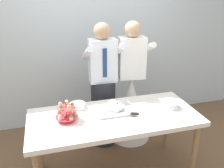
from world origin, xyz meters
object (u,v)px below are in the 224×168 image
Objects in this scene: round_cake at (77,106)px; person_groom at (103,93)px; dessert_table at (114,121)px; person_bride at (131,100)px; plate_stack at (170,104)px; main_cake_tray at (115,107)px; cupcake_stand at (66,113)px.

person_groom is (0.39, 0.39, -0.06)m from round_cake.
person_bride is at bearing 57.43° from dessert_table.
plate_stack reaches higher than dessert_table.
dessert_table is 1.08× the size of person_groom.
plate_stack is at bearing -7.49° from main_cake_tray.
plate_stack is 0.81× the size of round_cake.
round_cake is at bearing -152.41° from person_bride.
cupcake_stand is 0.53m from main_cake_tray.
dessert_table is at bearing -178.91° from plate_stack.
plate_stack is 1.04m from round_cake.
dessert_table is 9.31× the size of plate_stack.
person_bride is (0.39, 0.02, -0.16)m from person_groom.
plate_stack is at bearing -46.02° from person_groom.
cupcake_stand is 0.28m from round_cake.
dessert_table is at bearing -4.05° from cupcake_stand.
person_bride is (-0.22, 0.66, -0.23)m from plate_stack.
main_cake_tray is 0.26× the size of person_bride.
plate_stack is 0.74m from person_bride.
plate_stack is (1.15, -0.02, -0.05)m from cupcake_stand.
dessert_table is 1.08× the size of person_bride.
main_cake_tray is (0.53, 0.06, -0.04)m from cupcake_stand.
main_cake_tray is at bearing 72.20° from dessert_table.
main_cake_tray is 0.42m from round_cake.
person_groom and person_bride have the same top height.
person_bride reaches higher than cupcake_stand.
person_groom reaches higher than round_cake.
main_cake_tray is 1.77× the size of round_cake.
dessert_table is at bearing -93.24° from person_groom.
dessert_table is 0.45m from round_cake.
round_cake is (-0.38, 0.17, -0.02)m from main_cake_tray.
person_groom is (0.04, 0.65, 0.05)m from dessert_table.
main_cake_tray is at bearing 6.43° from cupcake_stand.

